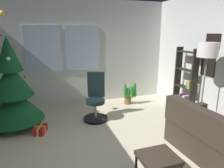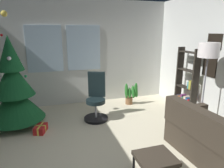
{
  "view_description": "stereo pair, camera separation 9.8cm",
  "coord_description": "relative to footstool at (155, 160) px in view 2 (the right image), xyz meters",
  "views": [
    {
      "loc": [
        -0.9,
        -2.63,
        2.03
      ],
      "look_at": [
        0.39,
        1.14,
        0.97
      ],
      "focal_mm": 32.3,
      "sensor_mm": 36.0,
      "label": 1
    },
    {
      "loc": [
        -0.81,
        -2.66,
        2.03
      ],
      "look_at": [
        0.39,
        1.14,
        0.97
      ],
      "focal_mm": 32.3,
      "sensor_mm": 36.0,
      "label": 2
    }
  ],
  "objects": [
    {
      "name": "footstool",
      "position": [
        0.0,
        0.0,
        0.0
      ],
      "size": [
        0.51,
        0.46,
        0.39
      ],
      "color": "#332B21",
      "rests_on": "ground_plane"
    },
    {
      "name": "potted_plant",
      "position": [
        0.86,
        2.89,
        -0.03
      ],
      "size": [
        0.44,
        0.31,
        0.64
      ],
      "color": "brown",
      "rests_on": "ground_plane"
    },
    {
      "name": "ground_plane",
      "position": [
        -0.46,
        0.58,
        -0.39
      ],
      "size": [
        5.12,
        5.79,
        0.1
      ],
      "primitive_type": "cube",
      "color": "beige"
    },
    {
      "name": "gift_box_red",
      "position": [
        -1.54,
        1.95,
        -0.27
      ],
      "size": [
        0.29,
        0.37,
        0.15
      ],
      "color": "red",
      "rests_on": "ground_plane"
    },
    {
      "name": "wall_back_with_windows",
      "position": [
        -0.48,
        3.52,
        1.09
      ],
      "size": [
        5.12,
        0.12,
        2.85
      ],
      "color": "silver",
      "rests_on": "ground_plane"
    },
    {
      "name": "floor_lamp",
      "position": [
        1.61,
        1.01,
        1.22
      ],
      "size": [
        0.38,
        0.38,
        1.81
      ],
      "color": "slate",
      "rests_on": "ground_plane"
    },
    {
      "name": "holiday_tree",
      "position": [
        -2.03,
        2.43,
        0.47
      ],
      "size": [
        1.17,
        1.17,
        2.4
      ],
      "color": "#4C331E",
      "rests_on": "ground_plane"
    },
    {
      "name": "bookshelf",
      "position": [
        1.88,
        1.88,
        0.38
      ],
      "size": [
        0.18,
        0.64,
        1.64
      ],
      "color": "black",
      "rests_on": "ground_plane"
    },
    {
      "name": "office_chair",
      "position": [
        -0.29,
        2.25,
        0.09
      ],
      "size": [
        0.56,
        0.58,
        1.11
      ],
      "color": "black",
      "rests_on": "ground_plane"
    }
  ]
}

